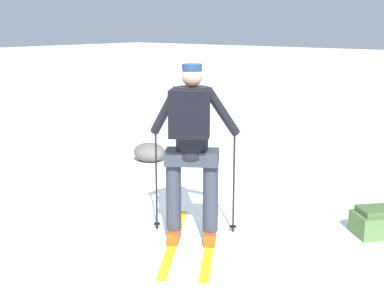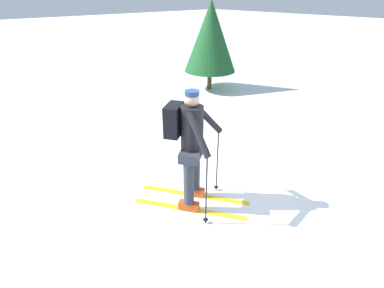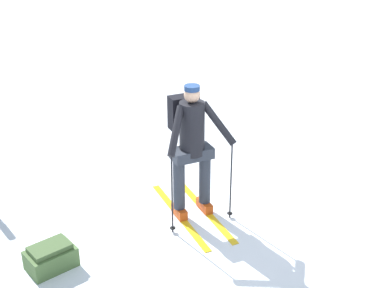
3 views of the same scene
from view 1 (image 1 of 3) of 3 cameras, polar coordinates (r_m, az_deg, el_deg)
The scene contains 4 objects.
ground_plane at distance 6.22m, azimuth -2.42°, elevation -7.28°, with size 80.00×80.00×0.00m, color white.
skier at distance 5.08m, azimuth -0.03°, elevation 0.11°, with size 1.33×1.68×1.76m.
dropped_backpack at distance 5.87m, azimuth 19.39°, elevation -7.85°, with size 0.61×0.63×0.29m.
rock_boulder at distance 8.45m, azimuth -4.56°, elevation -0.87°, with size 0.53×0.45×0.29m, color #5B5651.
Camera 1 is at (3.87, -4.38, 2.13)m, focal length 50.00 mm.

